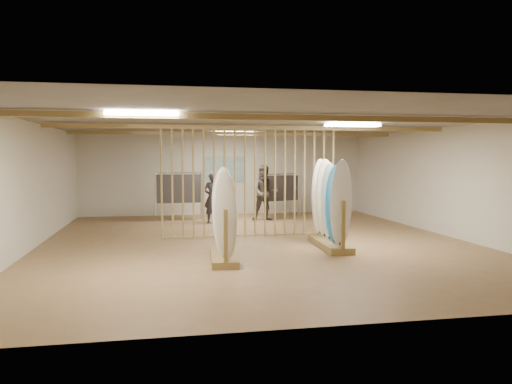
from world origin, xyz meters
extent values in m
plane|color=olive|center=(0.00, 0.00, 0.00)|extent=(12.00, 12.00, 0.00)
plane|color=gray|center=(0.00, 0.00, 2.80)|extent=(12.00, 12.00, 0.00)
plane|color=beige|center=(0.00, 6.00, 1.40)|extent=(12.00, 0.00, 12.00)
plane|color=beige|center=(0.00, -6.00, 1.40)|extent=(12.00, 0.00, 12.00)
plane|color=beige|center=(-5.00, 0.00, 1.40)|extent=(0.00, 12.00, 12.00)
plane|color=beige|center=(5.00, 0.00, 1.40)|extent=(0.00, 12.00, 12.00)
cube|color=olive|center=(0.00, 0.00, 2.72)|extent=(9.50, 6.12, 0.10)
cube|color=white|center=(0.00, 0.00, 2.74)|extent=(1.20, 0.35, 0.06)
cylinder|color=tan|center=(-2.20, 0.80, 1.40)|extent=(0.05, 0.05, 2.78)
cylinder|color=tan|center=(-1.94, 0.80, 1.40)|extent=(0.05, 0.05, 2.78)
cylinder|color=tan|center=(-1.68, 0.80, 1.40)|extent=(0.05, 0.05, 2.78)
cylinder|color=tan|center=(-1.42, 0.80, 1.40)|extent=(0.05, 0.05, 2.78)
cylinder|color=tan|center=(-1.16, 0.80, 1.40)|extent=(0.05, 0.05, 2.78)
cylinder|color=tan|center=(-0.91, 0.80, 1.40)|extent=(0.05, 0.05, 2.78)
cylinder|color=tan|center=(-0.65, 0.80, 1.40)|extent=(0.05, 0.05, 2.78)
cylinder|color=tan|center=(-0.39, 0.80, 1.40)|extent=(0.05, 0.05, 2.78)
cylinder|color=tan|center=(-0.13, 0.80, 1.40)|extent=(0.05, 0.05, 2.78)
cylinder|color=tan|center=(0.13, 0.80, 1.40)|extent=(0.05, 0.05, 2.78)
cylinder|color=tan|center=(0.39, 0.80, 1.40)|extent=(0.05, 0.05, 2.78)
cylinder|color=tan|center=(0.65, 0.80, 1.40)|extent=(0.05, 0.05, 2.78)
cylinder|color=tan|center=(0.91, 0.80, 1.40)|extent=(0.05, 0.05, 2.78)
cylinder|color=tan|center=(1.16, 0.80, 1.40)|extent=(0.05, 0.05, 2.78)
cylinder|color=tan|center=(1.42, 0.80, 1.40)|extent=(0.05, 0.05, 2.78)
cylinder|color=tan|center=(1.68, 0.80, 1.40)|extent=(0.05, 0.05, 2.78)
cylinder|color=tan|center=(1.94, 0.80, 1.40)|extent=(0.05, 0.05, 2.78)
cylinder|color=tan|center=(2.20, 0.80, 1.40)|extent=(0.05, 0.05, 2.78)
cube|color=teal|center=(0.00, 5.98, 1.60)|extent=(1.40, 0.03, 0.90)
cube|color=olive|center=(-1.00, -1.87, 0.07)|extent=(0.66, 1.95, 0.14)
cylinder|color=black|center=(-1.00, -1.87, 0.91)|extent=(0.17, 1.86, 0.01)
ellipsoid|color=silver|center=(-1.07, -2.62, 0.98)|extent=(0.44, 0.09, 1.69)
ellipsoid|color=white|center=(-1.04, -2.25, 0.98)|extent=(0.44, 0.09, 1.69)
ellipsoid|color=white|center=(-1.00, -1.87, 0.98)|extent=(0.44, 0.09, 1.69)
ellipsoid|color=white|center=(-0.97, -1.49, 0.98)|extent=(0.44, 0.09, 1.69)
ellipsoid|color=white|center=(-0.94, -1.11, 0.98)|extent=(0.44, 0.09, 1.69)
cube|color=olive|center=(1.51, -0.98, 0.07)|extent=(0.62, 2.01, 0.14)
cylinder|color=black|center=(1.51, -0.98, 0.95)|extent=(0.11, 1.94, 0.01)
ellipsoid|color=white|center=(1.47, -1.77, 1.02)|extent=(0.46, 0.08, 1.75)
ellipsoid|color=#2D8CD1|center=(1.49, -1.37, 1.02)|extent=(0.46, 0.08, 1.75)
ellipsoid|color=white|center=(1.51, -0.98, 1.02)|extent=(0.46, 0.08, 1.75)
ellipsoid|color=silver|center=(1.53, -0.58, 1.02)|extent=(0.46, 0.08, 1.75)
ellipsoid|color=white|center=(1.55, -0.18, 1.02)|extent=(0.46, 0.08, 1.75)
cylinder|color=silver|center=(-1.67, 4.47, 1.53)|extent=(1.47, 0.06, 0.03)
cube|color=black|center=(-1.67, 4.47, 1.03)|extent=(1.38, 0.40, 0.89)
cylinder|color=silver|center=(-1.67, 4.47, 0.79)|extent=(0.03, 0.03, 1.58)
cylinder|color=silver|center=(1.74, 4.88, 1.45)|extent=(1.32, 0.53, 0.03)
cube|color=black|center=(1.74, 4.88, 0.98)|extent=(1.34, 0.79, 0.85)
cylinder|color=silver|center=(1.74, 4.88, 0.75)|extent=(0.03, 0.03, 1.50)
imported|color=#2B2931|center=(-0.66, 3.69, 0.89)|extent=(0.67, 0.48, 1.77)
imported|color=#3A332D|center=(1.05, 3.99, 1.00)|extent=(1.05, 0.86, 2.01)
camera|label=1|loc=(-2.21, -11.57, 2.02)|focal=35.00mm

